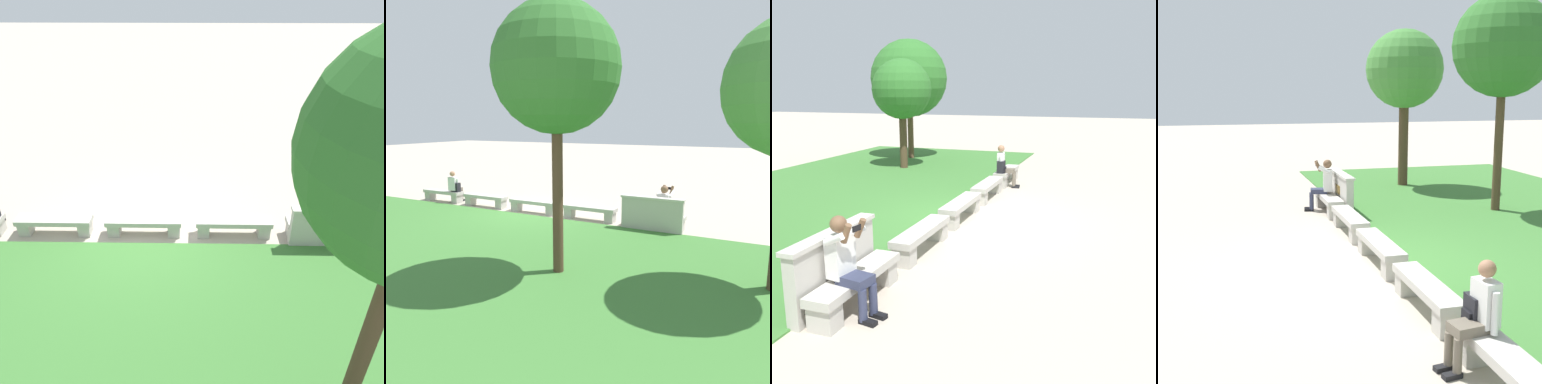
% 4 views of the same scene
% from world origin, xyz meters
% --- Properties ---
extents(ground_plane, '(80.00, 80.00, 0.00)m').
position_xyz_m(ground_plane, '(0.00, 0.00, 0.00)').
color(ground_plane, '#B2A593').
extents(bench_main, '(1.80, 0.40, 0.45)m').
position_xyz_m(bench_main, '(-4.30, 0.00, 0.30)').
color(bench_main, '#B7B2A8').
rests_on(bench_main, ground).
extents(bench_near, '(1.80, 0.40, 0.45)m').
position_xyz_m(bench_near, '(-2.15, 0.00, 0.30)').
color(bench_near, '#B7B2A8').
rests_on(bench_near, ground).
extents(bench_mid, '(1.80, 0.40, 0.45)m').
position_xyz_m(bench_mid, '(0.00, 0.00, 0.30)').
color(bench_mid, '#B7B2A8').
rests_on(bench_mid, ground).
extents(bench_far, '(1.80, 0.40, 0.45)m').
position_xyz_m(bench_far, '(2.15, 0.00, 0.30)').
color(bench_far, '#B7B2A8').
rests_on(bench_far, ground).
extents(bench_end, '(1.80, 0.40, 0.45)m').
position_xyz_m(bench_end, '(4.30, 0.00, 0.30)').
color(bench_end, '#B7B2A8').
rests_on(bench_end, ground).
extents(backrest_wall_with_plaque, '(1.85, 0.24, 1.01)m').
position_xyz_m(backrest_wall_with_plaque, '(-4.30, 0.34, 0.52)').
color(backrest_wall_with_plaque, '#B7B2A8').
rests_on(backrest_wall_with_plaque, ground).
extents(person_photographer, '(0.51, 0.76, 1.32)m').
position_xyz_m(person_photographer, '(-4.59, -0.08, 0.74)').
color(person_photographer, black).
rests_on(person_photographer, ground).
extents(person_distant, '(0.48, 0.70, 1.26)m').
position_xyz_m(person_distant, '(3.72, -0.07, 0.67)').
color(person_distant, black).
rests_on(person_distant, ground).
extents(backpack, '(0.28, 0.24, 0.43)m').
position_xyz_m(backpack, '(3.58, -0.01, 0.63)').
color(backpack, black).
rests_on(backpack, bench_end).
extents(tree_behind_wall, '(2.45, 2.45, 4.95)m').
position_xyz_m(tree_behind_wall, '(-7.48, 3.17, 3.68)').
color(tree_behind_wall, '#4C3826').
rests_on(tree_behind_wall, ground).
extents(tree_far_back, '(2.52, 2.52, 5.40)m').
position_xyz_m(tree_far_back, '(-3.39, 4.22, 4.12)').
color(tree_far_back, '#4C3826').
rests_on(tree_far_back, ground).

